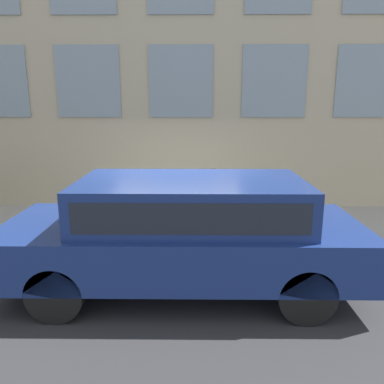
{
  "coord_description": "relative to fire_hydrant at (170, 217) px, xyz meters",
  "views": [
    {
      "loc": [
        -6.64,
        -0.38,
        2.74
      ],
      "look_at": [
        0.67,
        -0.29,
        1.0
      ],
      "focal_mm": 35.0,
      "sensor_mm": 36.0,
      "label": 1
    }
  ],
  "objects": [
    {
      "name": "person",
      "position": [
        0.14,
        -0.87,
        0.45
      ],
      "size": [
        0.33,
        0.22,
        1.35
      ],
      "rotation": [
        0.0,
        0.0,
        0.47
      ],
      "color": "#232328",
      "rests_on": "sidewalk"
    },
    {
      "name": "parked_truck_navy_near",
      "position": [
        -2.05,
        -0.38,
        0.49
      ],
      "size": [
        1.98,
        5.14,
        1.69
      ],
      "color": "black",
      "rests_on": "ground_plane"
    },
    {
      "name": "fire_hydrant",
      "position": [
        0.0,
        0.0,
        0.0
      ],
      "size": [
        0.28,
        0.41,
        0.71
      ],
      "color": "#2D7260",
      "rests_on": "sidewalk"
    },
    {
      "name": "ground_plane",
      "position": [
        -0.6,
        -0.14,
        -0.49
      ],
      "size": [
        80.0,
        80.0,
        0.0
      ],
      "primitive_type": "plane",
      "color": "#2D2D30"
    },
    {
      "name": "sidewalk",
      "position": [
        0.79,
        -0.14,
        -0.42
      ],
      "size": [
        2.77,
        60.0,
        0.13
      ],
      "color": "#9E9B93",
      "rests_on": "ground_plane"
    }
  ]
}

